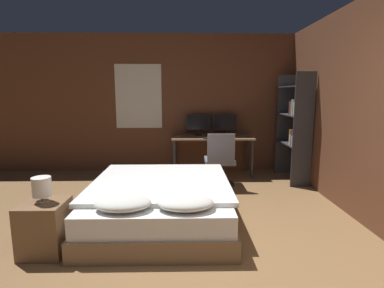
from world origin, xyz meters
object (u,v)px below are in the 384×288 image
Objects in this scene: monitor_right at (225,123)px; keyboard at (213,138)px; bedside_lamp at (42,187)px; computer_mouse at (228,137)px; bookshelf at (296,122)px; desk at (212,141)px; nightstand at (45,227)px; bed at (161,202)px; monitor_left at (198,123)px; office_chair at (220,164)px.

monitor_right reaches higher than keyboard.
bedside_lamp is 0.54× the size of monitor_right.
keyboard is 5.28× the size of computer_mouse.
desk is at bearing 162.27° from bookshelf.
keyboard is (0.00, -0.22, 0.10)m from desk.
monitor_right is 0.49m from computer_mouse.
bed is at bearing 32.69° from nightstand.
desk reaches higher than nightstand.
nightstand is 0.41m from bedside_lamp.
keyboard is at bearing 54.41° from nightstand.
bookshelf is at bearing -21.95° from monitor_left.
bed is 2.35m from desk.
monitor_left reaches higher than computer_mouse.
bookshelf is (1.16, -0.68, 0.09)m from monitor_right.
bedside_lamp is 2.89m from office_chair.
desk is 3.28× the size of monitor_right.
monitor_right is 0.56m from keyboard.
computer_mouse is (0.54, -0.44, -0.21)m from monitor_left.
desk is at bearing 56.55° from bedside_lamp.
bedside_lamp is at bearing -129.35° from computer_mouse.
keyboard reaches higher than bed.
monitor_right is (2.15, 3.08, 0.72)m from nightstand.
bed is 27.86× the size of computer_mouse.
desk is 21.91× the size of computer_mouse.
bookshelf is at bearing 35.99° from bedside_lamp.
bookshelf is (3.31, 2.40, 0.81)m from nightstand.
keyboard is at bearing -120.55° from monitor_right.
office_chair is (-0.21, -0.52, -0.38)m from computer_mouse.
monitor_right is at bearing 55.10° from bedside_lamp.
nightstand is (-1.07, -0.69, 0.01)m from bed.
monitor_left is at bearing 120.55° from keyboard.
monitor_right is at bearing 0.00° from monitor_left.
bookshelf is at bearing -30.33° from monitor_right.
bedside_lamp is 3.42m from desk.
keyboard is (1.89, 2.64, 0.08)m from bedside_lamp.
office_chair is 1.55m from bookshelf.
bookshelf is at bearing 37.48° from bed.
office_chair is (-0.20, -0.96, -0.60)m from monitor_right.
keyboard reaches higher than nightstand.
nightstand is at bearing -117.82° from monitor_left.
monitor_right is at bearing 78.35° from office_chair.
computer_mouse is (0.27, 0.00, 0.01)m from keyboard.
desk reaches higher than bed.
bookshelf reaches higher than nightstand.
nightstand is 0.34× the size of desk.
bed is 1.34m from bedside_lamp.
bedside_lamp is 0.27× the size of office_chair.
office_chair reaches higher than desk.
bed is 1.28m from nightstand.
desk is (1.89, 2.86, 0.40)m from nightstand.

